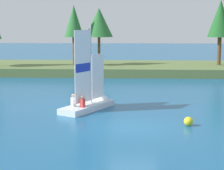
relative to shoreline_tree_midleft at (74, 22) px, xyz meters
name	(u,v)px	position (x,y,z in m)	size (l,w,h in m)	color
ground_plane	(133,127)	(6.37, -22.86, -5.61)	(200.00, 200.00, 0.00)	#195684
shore_bank	(133,68)	(6.37, 1.74, -5.17)	(80.00, 10.77, 0.89)	#5B703D
shoreline_tree_midleft	(74,22)	(0.00, 0.00, 0.00)	(2.08, 2.08, 6.53)	brown
shoreline_tree_centre	(99,23)	(2.61, 1.16, -0.07)	(3.10, 3.10, 6.28)	brown
shoreline_tree_midright	(220,19)	(15.94, 1.62, 0.31)	(2.73, 2.73, 7.12)	brown
sailboat	(94,101)	(3.91, -17.96, -5.19)	(3.42, 4.83, 5.73)	silver
channel_buoy	(188,121)	(9.27, -22.36, -5.37)	(0.48, 0.48, 0.48)	yellow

